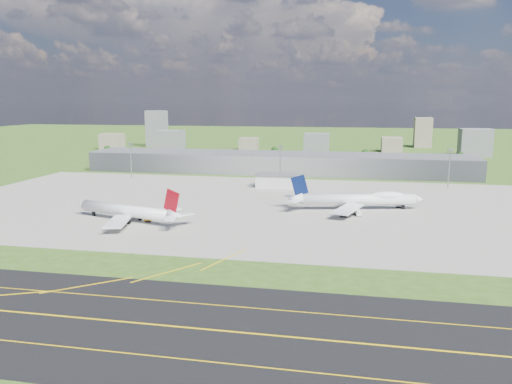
% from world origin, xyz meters
% --- Properties ---
extents(ground, '(1400.00, 1400.00, 0.00)m').
position_xyz_m(ground, '(0.00, 150.00, 0.00)').
color(ground, '#33531A').
rests_on(ground, ground).
extents(taxiway, '(1400.00, 60.00, 0.06)m').
position_xyz_m(taxiway, '(0.00, -110.00, 0.03)').
color(taxiway, black).
rests_on(taxiway, ground).
extents(apron, '(360.00, 190.00, 0.08)m').
position_xyz_m(apron, '(10.00, 40.00, 0.04)').
color(apron, gray).
rests_on(apron, ground).
extents(terminal, '(300.00, 42.00, 15.00)m').
position_xyz_m(terminal, '(0.00, 165.00, 7.50)').
color(terminal, gray).
rests_on(terminal, ground).
extents(ops_building, '(26.00, 16.00, 8.00)m').
position_xyz_m(ops_building, '(10.00, 100.00, 4.00)').
color(ops_building, silver).
rests_on(ops_building, ground).
extents(mast_west, '(3.50, 2.00, 25.90)m').
position_xyz_m(mast_west, '(-100.00, 115.00, 17.71)').
color(mast_west, gray).
rests_on(mast_west, ground).
extents(mast_center, '(3.50, 2.00, 25.90)m').
position_xyz_m(mast_center, '(10.00, 115.00, 17.71)').
color(mast_center, gray).
rests_on(mast_center, ground).
extents(mast_east, '(3.50, 2.00, 25.90)m').
position_xyz_m(mast_east, '(120.00, 115.00, 17.71)').
color(mast_east, gray).
rests_on(mast_east, ground).
extents(airliner_red_twin, '(63.21, 48.20, 17.73)m').
position_xyz_m(airliner_red_twin, '(-43.77, -8.03, 4.72)').
color(airliner_red_twin, white).
rests_on(airliner_red_twin, ground).
extents(airliner_blue_quad, '(71.05, 54.89, 18.72)m').
position_xyz_m(airliner_blue_quad, '(62.59, 39.50, 5.20)').
color(airliner_blue_quad, white).
rests_on(airliner_blue_quad, ground).
extents(tug_yellow, '(3.64, 2.66, 1.65)m').
position_xyz_m(tug_yellow, '(-34.61, -7.73, 0.87)').
color(tug_yellow, orange).
rests_on(tug_yellow, ground).
extents(van_white_near, '(3.59, 5.95, 2.79)m').
position_xyz_m(van_white_near, '(62.50, 24.66, 1.40)').
color(van_white_near, silver).
rests_on(van_white_near, ground).
extents(van_white_far, '(4.69, 2.74, 2.31)m').
position_xyz_m(van_white_far, '(84.24, 48.32, 1.17)').
color(van_white_far, white).
rests_on(van_white_far, ground).
extents(bldg_far_w, '(24.00, 20.00, 18.00)m').
position_xyz_m(bldg_far_w, '(-220.00, 320.00, 9.00)').
color(bldg_far_w, gray).
rests_on(bldg_far_w, ground).
extents(bldg_w, '(28.00, 22.00, 24.00)m').
position_xyz_m(bldg_w, '(-140.00, 300.00, 12.00)').
color(bldg_w, slate).
rests_on(bldg_w, ground).
extents(bldg_cw, '(20.00, 18.00, 14.00)m').
position_xyz_m(bldg_cw, '(-60.00, 340.00, 7.00)').
color(bldg_cw, gray).
rests_on(bldg_cw, ground).
extents(bldg_c, '(26.00, 20.00, 22.00)m').
position_xyz_m(bldg_c, '(20.00, 310.00, 11.00)').
color(bldg_c, slate).
rests_on(bldg_c, ground).
extents(bldg_ce, '(22.00, 24.00, 16.00)m').
position_xyz_m(bldg_ce, '(100.00, 350.00, 8.00)').
color(bldg_ce, gray).
rests_on(bldg_ce, ground).
extents(bldg_e, '(30.00, 22.00, 28.00)m').
position_xyz_m(bldg_e, '(180.00, 320.00, 14.00)').
color(bldg_e, slate).
rests_on(bldg_e, ground).
extents(bldg_tall_w, '(22.00, 20.00, 44.00)m').
position_xyz_m(bldg_tall_w, '(-180.00, 360.00, 22.00)').
color(bldg_tall_w, slate).
rests_on(bldg_tall_w, ground).
extents(bldg_tall_e, '(20.00, 18.00, 36.00)m').
position_xyz_m(bldg_tall_e, '(140.00, 410.00, 18.00)').
color(bldg_tall_e, gray).
rests_on(bldg_tall_e, ground).
extents(tree_far_w, '(7.20, 7.20, 8.80)m').
position_xyz_m(tree_far_w, '(-200.00, 270.00, 5.18)').
color(tree_far_w, '#382314').
rests_on(tree_far_w, ground).
extents(tree_w, '(6.75, 6.75, 8.25)m').
position_xyz_m(tree_w, '(-110.00, 265.00, 4.86)').
color(tree_w, '#382314').
rests_on(tree_w, ground).
extents(tree_c, '(8.10, 8.10, 9.90)m').
position_xyz_m(tree_c, '(-20.00, 280.00, 5.84)').
color(tree_c, '#382314').
rests_on(tree_c, ground).
extents(tree_e, '(7.65, 7.65, 9.35)m').
position_xyz_m(tree_e, '(70.00, 275.00, 5.51)').
color(tree_e, '#382314').
rests_on(tree_e, ground).
extents(tree_far_e, '(6.30, 6.30, 7.70)m').
position_xyz_m(tree_far_e, '(160.00, 285.00, 4.53)').
color(tree_far_e, '#382314').
rests_on(tree_far_e, ground).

